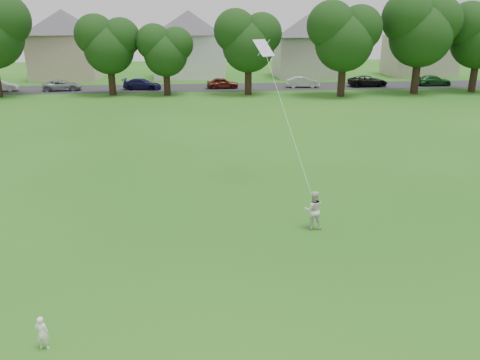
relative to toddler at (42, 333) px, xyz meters
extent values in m
plane|color=#1A5D15|center=(3.26, 3.11, -0.44)|extent=(160.00, 160.00, 0.00)
cube|color=#2D2D30|center=(3.26, 45.11, -0.43)|extent=(90.00, 7.00, 0.01)
imported|color=white|center=(0.00, 0.00, 0.00)|extent=(0.35, 0.26, 0.87)
imported|color=silver|center=(7.95, 6.01, 0.30)|extent=(0.77, 0.63, 1.47)
plane|color=silver|center=(6.85, 11.74, 5.76)|extent=(1.17, 1.11, 0.70)
cylinder|color=white|center=(7.40, 8.88, 3.19)|extent=(0.01, 0.01, 7.77)
cylinder|color=black|center=(-4.68, 40.29, 1.12)|extent=(0.71, 0.71, 3.12)
cylinder|color=black|center=(0.96, 39.78, 0.94)|extent=(0.68, 0.68, 2.76)
cylinder|color=black|center=(9.34, 39.28, 1.22)|extent=(0.72, 0.72, 3.31)
cylinder|color=black|center=(18.61, 37.19, 1.36)|extent=(0.75, 0.75, 3.60)
cylinder|color=black|center=(26.95, 38.35, 1.55)|extent=(0.78, 0.78, 3.97)
cylinder|color=black|center=(33.71, 38.90, 1.37)|extent=(0.75, 0.75, 3.61)
imported|color=silver|center=(-17.22, 44.11, 0.14)|extent=(3.57, 1.64, 1.13)
imported|color=gray|center=(-10.72, 44.11, 0.14)|extent=(4.31, 2.43, 1.14)
imported|color=#171543|center=(-2.05, 44.11, 0.18)|extent=(4.38, 2.26, 1.22)
imported|color=#4F180F|center=(6.95, 44.11, 0.18)|extent=(3.61, 1.51, 1.22)
imported|color=#B6B6B6|center=(16.22, 44.11, 0.19)|extent=(3.83, 1.62, 1.23)
imported|color=black|center=(23.98, 44.11, 0.20)|extent=(4.56, 2.15, 1.26)
imported|color=#1A4F1E|center=(32.02, 44.11, 0.17)|extent=(4.14, 1.70, 1.20)
cube|color=#C7AF95|center=(-12.74, 55.11, 2.38)|extent=(8.15, 6.87, 5.63)
pyramid|color=#4D4B50|center=(-12.74, 55.11, 8.30)|extent=(11.76, 11.76, 3.10)
cube|color=white|center=(3.26, 55.11, 2.35)|extent=(9.16, 6.55, 5.57)
pyramid|color=#4D4B50|center=(3.26, 55.11, 8.20)|extent=(13.21, 13.21, 3.07)
cube|color=#B3B1A1|center=(19.26, 55.11, 2.21)|extent=(8.57, 6.95, 5.29)
pyramid|color=#4D4B50|center=(19.26, 55.11, 7.77)|extent=(12.37, 12.37, 2.91)
cube|color=#B7AF98|center=(35.26, 55.11, 2.29)|extent=(8.71, 6.38, 5.46)
pyramid|color=#4D4B50|center=(35.26, 55.11, 8.03)|extent=(12.56, 12.56, 3.00)
camera|label=1|loc=(3.71, -9.58, 6.91)|focal=35.00mm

